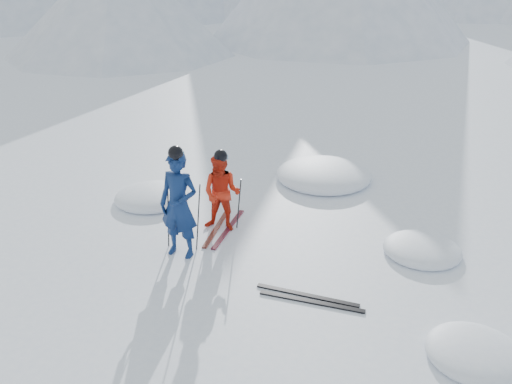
# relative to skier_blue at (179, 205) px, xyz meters

# --- Properties ---
(ground) EXTENTS (160.00, 160.00, 0.00)m
(ground) POSITION_rel_skier_blue_xyz_m (2.61, 0.21, -1.00)
(ground) COLOR white
(ground) RESTS_ON ground
(skier_blue) EXTENTS (0.76, 0.53, 1.99)m
(skier_blue) POSITION_rel_skier_blue_xyz_m (0.00, 0.00, 0.00)
(skier_blue) COLOR navy
(skier_blue) RESTS_ON ground
(skier_red) EXTENTS (0.78, 0.62, 1.57)m
(skier_red) POSITION_rel_skier_blue_xyz_m (0.38, 1.13, -0.21)
(skier_red) COLOR red
(skier_red) RESTS_ON ground
(pole_blue_left) EXTENTS (0.13, 0.09, 1.33)m
(pole_blue_left) POSITION_rel_skier_blue_xyz_m (-0.30, 0.15, -0.33)
(pole_blue_left) COLOR black
(pole_blue_left) RESTS_ON ground
(pole_blue_right) EXTENTS (0.13, 0.08, 1.33)m
(pole_blue_right) POSITION_rel_skier_blue_xyz_m (0.25, 0.25, -0.33)
(pole_blue_right) COLOR black
(pole_blue_right) RESTS_ON ground
(pole_red_left) EXTENTS (0.11, 0.09, 1.05)m
(pole_red_left) POSITION_rel_skier_blue_xyz_m (0.08, 1.38, -0.47)
(pole_red_left) COLOR black
(pole_red_left) RESTS_ON ground
(pole_red_right) EXTENTS (0.11, 0.08, 1.05)m
(pole_red_right) POSITION_rel_skier_blue_xyz_m (0.68, 1.28, -0.47)
(pole_red_right) COLOR black
(pole_red_right) RESTS_ON ground
(ski_worn_left) EXTENTS (0.20, 1.70, 0.03)m
(ski_worn_left) POSITION_rel_skier_blue_xyz_m (0.26, 1.13, -0.98)
(ski_worn_left) COLOR black
(ski_worn_left) RESTS_ON ground
(ski_worn_right) EXTENTS (0.10, 1.70, 0.03)m
(ski_worn_right) POSITION_rel_skier_blue_xyz_m (0.50, 1.13, -0.98)
(ski_worn_right) COLOR black
(ski_worn_right) RESTS_ON ground
(ski_loose_a) EXTENTS (1.70, 0.19, 0.03)m
(ski_loose_a) POSITION_rel_skier_blue_xyz_m (2.48, -0.65, -0.98)
(ski_loose_a) COLOR black
(ski_loose_a) RESTS_ON ground
(ski_loose_b) EXTENTS (1.70, 0.13, 0.03)m
(ski_loose_b) POSITION_rel_skier_blue_xyz_m (2.58, -0.80, -0.98)
(ski_loose_b) COLOR black
(ski_loose_b) RESTS_ON ground
(snow_lumps) EXTENTS (8.07, 7.48, 0.51)m
(snow_lumps) POSITION_rel_skier_blue_xyz_m (1.80, 2.79, -1.00)
(snow_lumps) COLOR white
(snow_lumps) RESTS_ON ground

